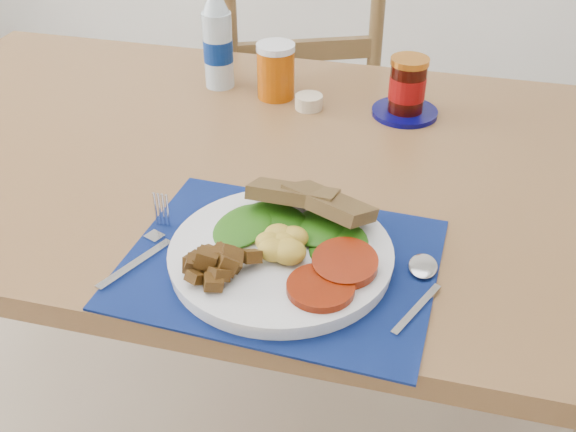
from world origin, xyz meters
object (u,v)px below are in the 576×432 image
object	(u,v)px
breakfast_plate	(276,250)
juice_glass	(276,72)
water_bottle	(218,44)
jam_on_saucer	(407,90)
chair_far	(297,85)

from	to	relation	value
breakfast_plate	juice_glass	bearing A→B (deg)	115.43
water_bottle	jam_on_saucer	world-z (taller)	water_bottle
water_bottle	juice_glass	xyz separation A→B (m)	(0.13, -0.02, -0.04)
water_bottle	breakfast_plate	bearing A→B (deg)	-63.72
chair_far	water_bottle	size ratio (longest dim) A/B	5.43
water_bottle	juice_glass	bearing A→B (deg)	-10.16
breakfast_plate	water_bottle	distance (m)	0.62
breakfast_plate	juice_glass	size ratio (longest dim) A/B	2.91
breakfast_plate	water_bottle	size ratio (longest dim) A/B	1.46
breakfast_plate	jam_on_saucer	distance (m)	0.53
water_bottle	chair_far	bearing A→B (deg)	81.03
chair_far	breakfast_plate	bearing A→B (deg)	79.34
chair_far	juice_glass	bearing A→B (deg)	75.46
chair_far	juice_glass	world-z (taller)	chair_far
chair_far	water_bottle	bearing A→B (deg)	58.31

